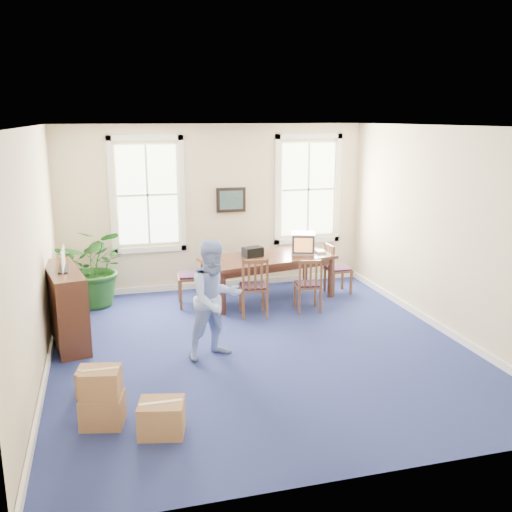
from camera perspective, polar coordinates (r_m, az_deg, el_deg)
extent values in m
plane|color=navy|center=(8.54, 0.41, -9.15)|extent=(6.50, 6.50, 0.00)
plane|color=white|center=(7.87, 0.45, 12.85)|extent=(6.50, 6.50, 0.00)
plane|color=beige|center=(11.17, -4.07, 4.83)|extent=(6.50, 0.00, 6.50)
plane|color=beige|center=(5.12, 10.31, -6.15)|extent=(6.50, 0.00, 6.50)
plane|color=beige|center=(7.82, -21.26, 0.07)|extent=(0.00, 6.50, 6.50)
plane|color=beige|center=(9.30, 18.54, 2.36)|extent=(0.00, 6.50, 6.50)
cube|color=white|center=(11.48, -3.91, -2.81)|extent=(6.00, 0.04, 0.12)
cube|color=white|center=(8.29, -20.12, -10.31)|extent=(0.04, 6.50, 0.12)
cube|color=white|center=(9.69, 17.70, -6.61)|extent=(0.04, 6.50, 0.12)
cube|color=white|center=(10.84, 6.44, 0.44)|extent=(0.17, 0.20, 0.05)
cube|color=black|center=(10.48, -0.34, 0.42)|extent=(0.40, 0.32, 0.18)
imported|color=#95B0F1|center=(7.98, -4.11, -4.36)|extent=(0.99, 0.87, 1.70)
cube|color=#432318|center=(9.00, -18.52, -4.63)|extent=(0.73, 1.57, 1.19)
imported|color=#1B4E18|center=(10.56, -15.63, -1.02)|extent=(1.56, 1.45, 1.44)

